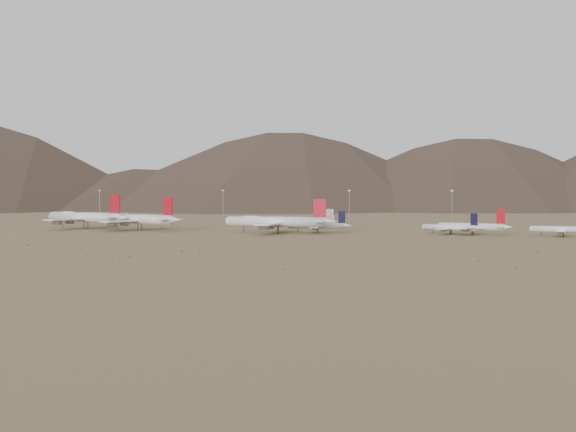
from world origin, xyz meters
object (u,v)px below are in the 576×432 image
(widebody_east, at_px, (277,222))
(control_tower, at_px, (330,218))
(widebody_centre, at_px, (139,219))
(narrowbody_b, at_px, (451,228))
(widebody_west, at_px, (85,217))
(narrowbody_a, at_px, (318,226))

(widebody_east, height_order, control_tower, widebody_east)
(widebody_centre, relative_size, narrowbody_b, 1.86)
(widebody_west, relative_size, widebody_centre, 1.09)
(narrowbody_b, height_order, control_tower, narrowbody_b)
(widebody_centre, bearing_deg, control_tower, 62.59)
(widebody_west, xyz_separation_m, narrowbody_a, (160.23, -2.99, -3.49))
(widebody_west, relative_size, narrowbody_a, 1.85)
(widebody_west, relative_size, control_tower, 6.07)
(narrowbody_a, relative_size, narrowbody_b, 1.09)
(widebody_centre, height_order, widebody_east, widebody_centre)
(widebody_west, relative_size, narrowbody_b, 2.02)
(narrowbody_a, distance_m, narrowbody_b, 78.55)
(widebody_west, distance_m, narrowbody_a, 160.29)
(widebody_west, bearing_deg, widebody_centre, 7.55)
(narrowbody_b, bearing_deg, narrowbody_a, -157.19)
(widebody_west, height_order, narrowbody_a, widebody_west)
(narrowbody_a, distance_m, control_tower, 86.67)
(widebody_centre, relative_size, widebody_east, 0.97)
(narrowbody_a, relative_size, control_tower, 3.28)
(widebody_centre, distance_m, widebody_east, 94.50)
(widebody_east, xyz_separation_m, narrowbody_b, (101.10, 16.51, -3.06))
(widebody_west, distance_m, widebody_centre, 44.20)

